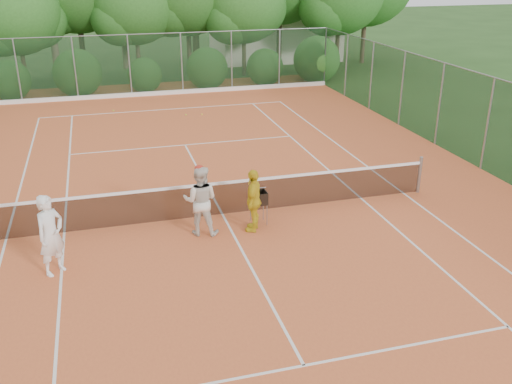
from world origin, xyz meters
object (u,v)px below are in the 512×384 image
(player_white, at_px, (51,235))
(player_yellow, at_px, (254,200))
(player_center_grp, at_px, (200,200))
(ball_hopper, at_px, (259,198))

(player_white, bearing_deg, player_yellow, -33.72)
(player_center_grp, bearing_deg, player_yellow, -6.80)
(player_white, xyz_separation_m, player_center_grp, (3.47, 1.02, -0.02))
(player_white, relative_size, player_center_grp, 1.01)
(player_yellow, distance_m, ball_hopper, 0.42)
(player_center_grp, height_order, player_yellow, player_center_grp)
(ball_hopper, bearing_deg, player_center_grp, -152.30)
(player_yellow, bearing_deg, player_white, -52.64)
(player_white, height_order, player_center_grp, player_white)
(player_yellow, height_order, ball_hopper, player_yellow)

